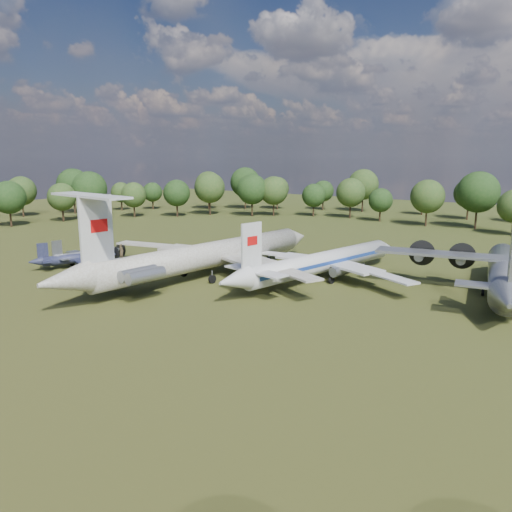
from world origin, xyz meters
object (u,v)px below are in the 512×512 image
Objects in this scene: person_on_il62 at (121,251)px; small_prop_west at (76,261)px; tu104_jet at (322,266)px; il62_airliner at (208,260)px; an12_transport at (504,278)px; small_prop_northwest at (86,257)px.

small_prop_west is at bearing -20.40° from person_on_il62.
small_prop_west is at bearing -145.85° from tu104_jet.
il62_airliner is 42.35m from an12_transport.
tu104_jet reaches higher than small_prop_northwest.
an12_transport reaches higher than tu104_jet.
small_prop_northwest reaches higher than small_prop_west.
tu104_jet is 2.70× the size of small_prop_west.
person_on_il62 is at bearing -153.95° from an12_transport.
an12_transport is at bearing 27.31° from il62_airliner.
il62_airliner is 29.71× the size of person_on_il62.
small_prop_northwest is at bearing 131.48° from small_prop_west.
il62_airliner is 3.51× the size of small_prop_west.
tu104_jet is 41.73m from small_prop_west.
person_on_il62 is (22.39, -10.45, 5.23)m from small_prop_northwest.
tu104_jet is at bearing 36.79° from il62_airliner.
tu104_jet reaches higher than small_prop_west.
an12_transport is 2.42× the size of small_prop_west.
an12_transport reaches higher than small_prop_west.
il62_airliner is at bearing 15.88° from small_prop_northwest.
tu104_jet is at bearing -176.09° from an12_transport.
small_prop_west is 2.97m from small_prop_northwest.
il62_airliner reaches higher than tu104_jet.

